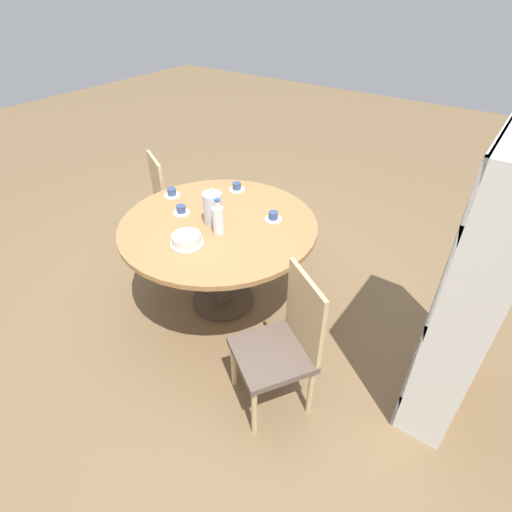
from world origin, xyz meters
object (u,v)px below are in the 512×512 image
cake_main (187,240)px  cup_d (172,193)px  chair_a (174,201)px  cup_a (273,217)px  cup_c (181,210)px  cup_b (237,187)px  bookshelf (470,289)px  water_bottle (218,219)px  chair_b (283,343)px  coffee_pot (213,207)px

cake_main → cup_d: size_ratio=1.75×
chair_a → cup_a: 1.24m
cake_main → cup_c: cake_main is taller
cup_a → cup_d: 0.88m
cup_b → cup_c: bearing=-11.2°
bookshelf → cake_main: (0.48, -1.63, -0.05)m
cup_a → cup_b: 0.55m
cup_a → cup_b: same height
bookshelf → cake_main: size_ratio=7.68×
chair_a → cup_d: size_ratio=7.32×
chair_a → cup_d: chair_a is taller
water_bottle → chair_b: bearing=63.9°
bookshelf → cup_a: bookshelf is taller
bookshelf → chair_b: bearing=128.6°
chair_a → chair_b: (0.88, 1.75, 0.00)m
coffee_pot → water_bottle: 0.14m
chair_a → water_bottle: bearing=-178.8°
chair_b → bookshelf: bookshelf is taller
water_bottle → cup_b: 0.66m
bookshelf → cup_c: bearing=95.9°
bookshelf → cup_b: bearing=79.6°
coffee_pot → water_bottle: (0.08, 0.11, -0.02)m
bookshelf → cup_c: 1.96m
water_bottle → cup_c: size_ratio=2.05×
water_bottle → cup_d: 0.69m
water_bottle → cake_main: bearing=-19.6°
cup_b → bookshelf: bearing=79.6°
cup_a → cup_b: size_ratio=1.00×
cake_main → chair_a: bearing=-129.5°
chair_a → bookshelf: 2.57m
cup_a → cake_main: bearing=-26.3°
water_bottle → cup_d: bearing=-107.4°
bookshelf → cup_d: bookshelf is taller
chair_a → cup_c: bearing=170.2°
chair_b → cup_c: 1.28m
chair_b → water_bottle: size_ratio=3.57×
water_bottle → cup_a: 0.43m
water_bottle → cake_main: (0.23, -0.08, -0.07)m
cup_c → cup_d: (-0.16, -0.25, 0.00)m
chair_b → cup_c: bearing=-166.8°
chair_a → cup_c: 0.80m
water_bottle → cup_b: size_ratio=2.05×
cup_a → bookshelf: bearing=85.2°
chair_b → water_bottle: (-0.38, -0.77, 0.39)m
cup_c → chair_a: bearing=-128.4°
water_bottle → cup_a: size_ratio=2.05×
water_bottle → coffee_pot: bearing=-125.1°
bookshelf → cup_d: size_ratio=13.47×
bookshelf → water_bottle: size_ratio=6.57×
water_bottle → cup_a: (-0.36, 0.21, -0.08)m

